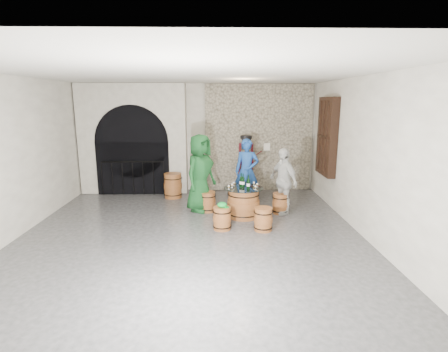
{
  "coord_description": "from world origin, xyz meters",
  "views": [
    {
      "loc": [
        0.52,
        -6.55,
        2.71
      ],
      "look_at": [
        0.7,
        1.11,
        1.05
      ],
      "focal_mm": 28.0,
      "sensor_mm": 36.0,
      "label": 1
    }
  ],
  "objects_px": {
    "wine_bottle_left": "(241,181)",
    "corking_press": "(246,160)",
    "wine_bottle_right": "(243,182)",
    "barrel_stool_near_left": "(222,218)",
    "person_blue": "(247,171)",
    "person_white": "(283,181)",
    "wine_bottle_center": "(248,184)",
    "side_barrel": "(173,186)",
    "barrel_stool_far": "(246,196)",
    "barrel_stool_left": "(208,202)",
    "barrel_table": "(243,203)",
    "barrel_stool_right": "(280,203)",
    "barrel_stool_near_right": "(263,219)",
    "person_green": "(200,173)"
  },
  "relations": [
    {
      "from": "wine_bottle_left",
      "to": "corking_press",
      "type": "relative_size",
      "value": 0.19
    },
    {
      "from": "wine_bottle_right",
      "to": "corking_press",
      "type": "distance_m",
      "value": 2.17
    },
    {
      "from": "corking_press",
      "to": "barrel_stool_near_left",
      "type": "bearing_deg",
      "value": -107.29
    },
    {
      "from": "person_blue",
      "to": "corking_press",
      "type": "relative_size",
      "value": 1.01
    },
    {
      "from": "corking_press",
      "to": "person_white",
      "type": "bearing_deg",
      "value": -72.4
    },
    {
      "from": "wine_bottle_center",
      "to": "corking_press",
      "type": "relative_size",
      "value": 0.19
    },
    {
      "from": "side_barrel",
      "to": "wine_bottle_left",
      "type": "bearing_deg",
      "value": -42.36
    },
    {
      "from": "barrel_stool_far",
      "to": "wine_bottle_left",
      "type": "xyz_separation_m",
      "value": [
        -0.19,
        -0.86,
        0.6
      ]
    },
    {
      "from": "barrel_stool_left",
      "to": "side_barrel",
      "type": "relative_size",
      "value": 0.72
    },
    {
      "from": "barrel_table",
      "to": "wine_bottle_left",
      "type": "relative_size",
      "value": 2.84
    },
    {
      "from": "barrel_stool_right",
      "to": "wine_bottle_right",
      "type": "xyz_separation_m",
      "value": [
        -0.94,
        -0.2,
        0.6
      ]
    },
    {
      "from": "person_blue",
      "to": "barrel_stool_far",
      "type": "bearing_deg",
      "value": -87.77
    },
    {
      "from": "barrel_table",
      "to": "wine_bottle_left",
      "type": "xyz_separation_m",
      "value": [
        -0.05,
        0.09,
        0.49
      ]
    },
    {
      "from": "barrel_stool_right",
      "to": "person_white",
      "type": "xyz_separation_m",
      "value": [
        0.05,
        0.01,
        0.56
      ]
    },
    {
      "from": "person_blue",
      "to": "wine_bottle_left",
      "type": "xyz_separation_m",
      "value": [
        -0.23,
        -1.11,
        -0.02
      ]
    },
    {
      "from": "barrel_stool_near_left",
      "to": "wine_bottle_left",
      "type": "distance_m",
      "value": 1.17
    },
    {
      "from": "barrel_stool_near_right",
      "to": "wine_bottle_left",
      "type": "bearing_deg",
      "value": 112.43
    },
    {
      "from": "barrel_table",
      "to": "barrel_stool_near_right",
      "type": "bearing_deg",
      "value": -68.48
    },
    {
      "from": "person_white",
      "to": "wine_bottle_right",
      "type": "relative_size",
      "value": 4.97
    },
    {
      "from": "person_green",
      "to": "wine_bottle_center",
      "type": "relative_size",
      "value": 5.9
    },
    {
      "from": "wine_bottle_center",
      "to": "wine_bottle_right",
      "type": "xyz_separation_m",
      "value": [
        -0.11,
        0.19,
        0.0
      ]
    },
    {
      "from": "side_barrel",
      "to": "corking_press",
      "type": "height_order",
      "value": "corking_press"
    },
    {
      "from": "barrel_stool_near_left",
      "to": "wine_bottle_right",
      "type": "bearing_deg",
      "value": 59.49
    },
    {
      "from": "barrel_stool_right",
      "to": "side_barrel",
      "type": "relative_size",
      "value": 0.72
    },
    {
      "from": "barrel_table",
      "to": "side_barrel",
      "type": "distance_m",
      "value": 2.55
    },
    {
      "from": "person_green",
      "to": "person_white",
      "type": "distance_m",
      "value": 2.03
    },
    {
      "from": "barrel_table",
      "to": "wine_bottle_left",
      "type": "height_order",
      "value": "wine_bottle_left"
    },
    {
      "from": "person_white",
      "to": "side_barrel",
      "type": "xyz_separation_m",
      "value": [
        -2.84,
        1.48,
        -0.46
      ]
    },
    {
      "from": "wine_bottle_right",
      "to": "person_green",
      "type": "bearing_deg",
      "value": 154.48
    },
    {
      "from": "barrel_stool_far",
      "to": "barrel_table",
      "type": "bearing_deg",
      "value": -98.42
    },
    {
      "from": "barrel_stool_far",
      "to": "barrel_stool_near_right",
      "type": "height_order",
      "value": "same"
    },
    {
      "from": "corking_press",
      "to": "barrel_stool_right",
      "type": "bearing_deg",
      "value": -73.73
    },
    {
      "from": "person_white",
      "to": "wine_bottle_center",
      "type": "bearing_deg",
      "value": -93.49
    },
    {
      "from": "wine_bottle_left",
      "to": "side_barrel",
      "type": "distance_m",
      "value": 2.51
    },
    {
      "from": "wine_bottle_left",
      "to": "wine_bottle_center",
      "type": "distance_m",
      "value": 0.27
    },
    {
      "from": "barrel_stool_left",
      "to": "side_barrel",
      "type": "bearing_deg",
      "value": 128.14
    },
    {
      "from": "person_green",
      "to": "corking_press",
      "type": "height_order",
      "value": "person_green"
    },
    {
      "from": "barrel_stool_left",
      "to": "wine_bottle_center",
      "type": "height_order",
      "value": "wine_bottle_center"
    },
    {
      "from": "person_blue",
      "to": "person_white",
      "type": "xyz_separation_m",
      "value": [
        0.8,
        -0.93,
        -0.06
      ]
    },
    {
      "from": "barrel_table",
      "to": "person_white",
      "type": "distance_m",
      "value": 1.11
    },
    {
      "from": "person_green",
      "to": "barrel_stool_right",
      "type": "bearing_deg",
      "value": -63.3
    },
    {
      "from": "barrel_stool_right",
      "to": "person_white",
      "type": "distance_m",
      "value": 0.56
    },
    {
      "from": "barrel_stool_near_right",
      "to": "side_barrel",
      "type": "xyz_separation_m",
      "value": [
        -2.22,
        2.64,
        0.1
      ]
    },
    {
      "from": "barrel_stool_near_right",
      "to": "side_barrel",
      "type": "distance_m",
      "value": 3.45
    },
    {
      "from": "barrel_table",
      "to": "person_blue",
      "type": "height_order",
      "value": "person_blue"
    },
    {
      "from": "barrel_stool_far",
      "to": "wine_bottle_right",
      "type": "relative_size",
      "value": 1.54
    },
    {
      "from": "corking_press",
      "to": "wine_bottle_right",
      "type": "bearing_deg",
      "value": -99.76
    },
    {
      "from": "barrel_stool_right",
      "to": "barrel_table",
      "type": "bearing_deg",
      "value": -164.71
    },
    {
      "from": "barrel_stool_far",
      "to": "wine_bottle_left",
      "type": "bearing_deg",
      "value": -102.6
    },
    {
      "from": "barrel_stool_far",
      "to": "person_green",
      "type": "bearing_deg",
      "value": -160.79
    }
  ]
}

